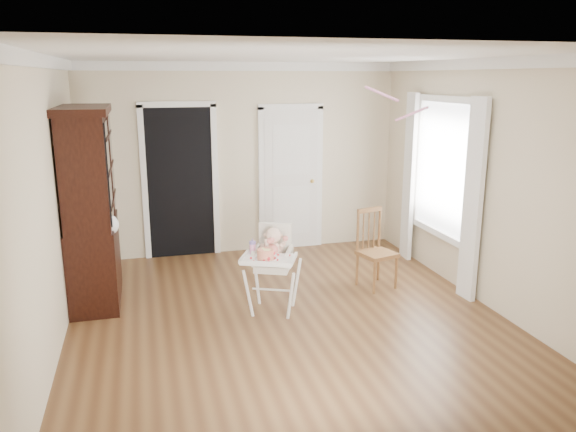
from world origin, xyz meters
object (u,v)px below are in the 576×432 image
object	(u,v)px
dining_chair	(376,251)
china_cabinet	(91,207)
sippy_cup	(253,247)
high_chair	(273,259)
cake	(266,254)

from	to	relation	value
dining_chair	china_cabinet	bearing A→B (deg)	157.04
sippy_cup	high_chair	bearing A→B (deg)	-0.33
high_chair	china_cabinet	xyz separation A→B (m)	(-1.88, 0.85, 0.49)
sippy_cup	cake	bearing A→B (deg)	-65.80
high_chair	sippy_cup	distance (m)	0.26
cake	dining_chair	bearing A→B (deg)	23.00
high_chair	sippy_cup	size ratio (longest dim) A/B	5.77
china_cabinet	dining_chair	size ratio (longest dim) A/B	2.29
cake	sippy_cup	bearing A→B (deg)	114.20
china_cabinet	cake	bearing A→B (deg)	-31.24
cake	china_cabinet	xyz separation A→B (m)	(-1.75, 1.06, 0.37)
sippy_cup	china_cabinet	xyz separation A→B (m)	(-1.66, 0.85, 0.35)
cake	sippy_cup	distance (m)	0.23
dining_chair	sippy_cup	bearing A→B (deg)	179.46
sippy_cup	dining_chair	xyz separation A→B (m)	(1.60, 0.43, -0.31)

